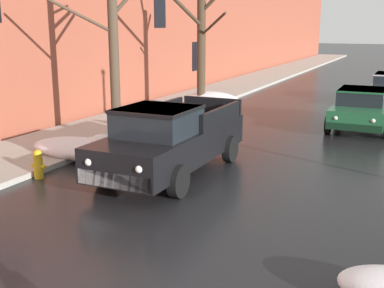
# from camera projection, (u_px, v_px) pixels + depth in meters

# --- Properties ---
(left_sidewalk_slab) EXTENTS (3.16, 80.00, 0.14)m
(left_sidewalk_slab) POSITION_uv_depth(u_px,v_px,m) (195.00, 100.00, 23.81)
(left_sidewalk_slab) COLOR #A8A399
(left_sidewalk_slab) RESTS_ON ground
(brick_townhouse_facade) EXTENTS (0.63, 80.00, 8.70)m
(brick_townhouse_facade) POSITION_uv_depth(u_px,v_px,m) (155.00, 9.00, 23.65)
(brick_townhouse_facade) COLOR #9E4C38
(brick_townhouse_facade) RESTS_ON ground
(snow_bank_near_corner_left) EXTENTS (3.10, 1.44, 0.72)m
(snow_bank_near_corner_left) POSITION_uv_depth(u_px,v_px,m) (85.00, 149.00, 13.44)
(snow_bank_near_corner_left) COLOR white
(snow_bank_near_corner_left) RESTS_ON ground
(snow_bank_mid_block_left) EXTENTS (2.53, 1.32, 0.88)m
(snow_bank_mid_block_left) POSITION_uv_depth(u_px,v_px,m) (212.00, 102.00, 20.66)
(snow_bank_mid_block_left) COLOR white
(snow_bank_mid_block_left) RESTS_ON ground
(bare_tree_second_along_sidewalk) EXTENTS (3.88, 2.51, 6.07)m
(bare_tree_second_along_sidewalk) POSITION_uv_depth(u_px,v_px,m) (116.00, 35.00, 14.28)
(bare_tree_second_along_sidewalk) COLOR #4C3D2D
(bare_tree_second_along_sidewalk) RESTS_ON ground
(bare_tree_mid_block) EXTENTS (3.46, 2.41, 6.56)m
(bare_tree_mid_block) POSITION_uv_depth(u_px,v_px,m) (200.00, 38.00, 19.90)
(bare_tree_mid_block) COLOR #423323
(bare_tree_mid_block) RESTS_ON ground
(pickup_truck_black_approaching_near_lane) EXTENTS (2.11, 5.23, 1.76)m
(pickup_truck_black_approaching_near_lane) POSITION_uv_depth(u_px,v_px,m) (170.00, 139.00, 11.95)
(pickup_truck_black_approaching_near_lane) COLOR black
(pickup_truck_black_approaching_near_lane) RESTS_ON ground
(sedan_green_parked_kerbside_close) EXTENTS (2.03, 3.92, 1.42)m
(sedan_green_parked_kerbside_close) POSITION_uv_depth(u_px,v_px,m) (361.00, 108.00, 17.27)
(sedan_green_parked_kerbside_close) COLOR #1E5633
(sedan_green_parked_kerbside_close) RESTS_ON ground
(fire_hydrant) EXTENTS (0.42, 0.22, 0.71)m
(fire_hydrant) POSITION_uv_depth(u_px,v_px,m) (38.00, 164.00, 11.73)
(fire_hydrant) COLOR gold
(fire_hydrant) RESTS_ON ground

